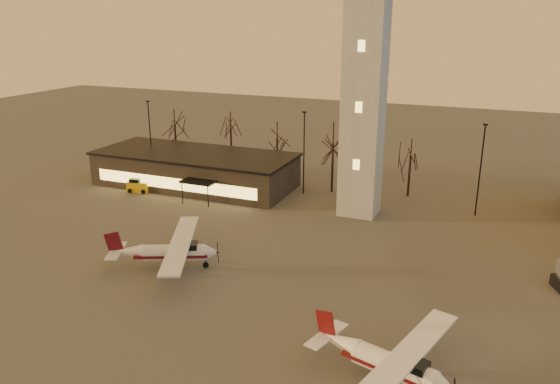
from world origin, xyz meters
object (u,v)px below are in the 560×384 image
control_tower (366,62)px  service_cart (139,186)px  cessna_front (397,371)px  cessna_rear (176,256)px  terminal (195,169)px

control_tower → service_cart: 31.52m
cessna_front → cessna_rear: bearing=172.8°
cessna_front → cessna_rear: size_ratio=0.99×
terminal → service_cart: size_ratio=8.81×
cessna_rear → control_tower: bearing=36.5°
service_cart → cessna_front: bearing=-43.7°
terminal → cessna_front: size_ratio=2.10×
control_tower → cessna_front: (9.65, -28.34, -15.18)m
control_tower → cessna_front: 33.57m
cessna_front → service_cart: size_ratio=4.20×
service_cart → terminal: bearing=34.7°
cessna_rear → service_cart: cessna_rear is taller
cessna_rear → service_cart: bearing=109.8°
control_tower → service_cart: (-27.18, -3.01, -15.68)m
control_tower → terminal: 26.24m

